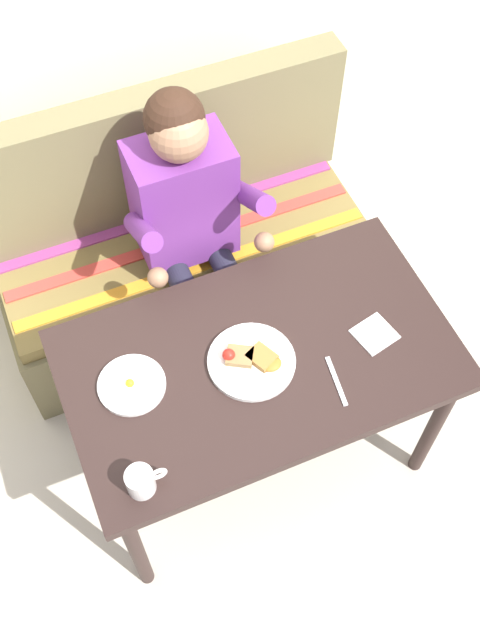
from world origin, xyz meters
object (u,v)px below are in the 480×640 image
person (191,217)px  plate_breakfast (251,361)px  couch (181,253)px  napkin (375,334)px  table (258,369)px  coffee_mug (141,481)px  plate_eggs (132,385)px  fork (336,381)px

person → plate_breakfast: size_ratio=4.52×
couch → plate_breakfast: 0.88m
couch → napkin: (0.36, -0.83, 0.40)m
couch → table: bearing=-90.0°
person → coffee_mug: person is taller
table → coffee_mug: (-0.46, -0.26, 0.13)m
person → coffee_mug: 0.96m
plate_eggs → napkin: size_ratio=1.73×
fork → plate_eggs: bearing=166.2°
person → fork: size_ratio=7.13×
napkin → fork: napkin is taller
plate_breakfast → couch: bearing=87.7°
plate_breakfast → fork: (0.21, -0.16, -0.01)m
plate_breakfast → coffee_mug: size_ratio=2.28×
couch → fork: (0.18, -0.93, 0.40)m
couch → fork: size_ratio=8.47×
plate_eggs → napkin: plate_eggs is taller
plate_breakfast → napkin: 0.40m
coffee_mug → fork: 0.65m
couch → plate_eggs: (-0.39, -0.71, 0.41)m
plate_breakfast → coffee_mug: (-0.43, -0.24, 0.03)m
table → coffee_mug: size_ratio=10.17×
table → fork: size_ratio=7.06×
napkin → plate_eggs: bearing=170.9°
table → couch: size_ratio=0.83×
table → plate_eggs: plate_eggs is taller
plate_eggs → coffee_mug: size_ratio=1.73×
coffee_mug → napkin: size_ratio=1.00×
plate_eggs → fork: size_ratio=1.20×
plate_breakfast → fork: bearing=-37.0°
plate_eggs → couch: bearing=61.3°
plate_eggs → fork: (0.57, -0.22, -0.01)m
table → couch: (0.00, 0.76, -0.32)m
person → couch: bearing=91.2°
coffee_mug → fork: size_ratio=0.69×
couch → napkin: couch is taller
table → napkin: 0.38m
plate_eggs → table: bearing=-7.8°
couch → napkin: size_ratio=12.21×
person → napkin: (0.36, -0.66, -0.01)m
coffee_mug → plate_eggs: bearing=77.1°
person → plate_breakfast: (-0.03, -0.60, 0.00)m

